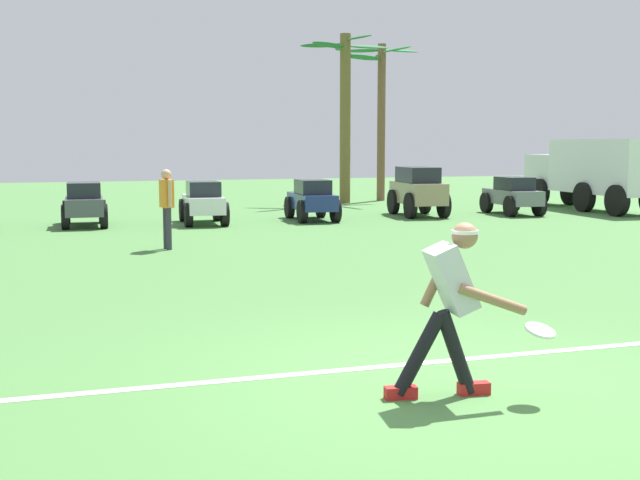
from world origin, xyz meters
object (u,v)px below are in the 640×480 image
(teammate_near_sideline, at_px, (167,201))
(box_truck, at_px, (591,170))
(parked_car_slot_c, at_px, (84,204))
(parked_car_slot_e, at_px, (312,199))
(frisbee_in_flight, at_px, (540,330))
(palm_tree_far_left, at_px, (345,108))
(palm_tree_left_of_centre, at_px, (381,106))
(parked_car_slot_d, at_px, (203,202))
(parked_car_slot_g, at_px, (513,195))
(parked_car_slot_f, at_px, (418,190))
(frisbee_thrower, at_px, (450,300))

(teammate_near_sideline, distance_m, box_truck, 14.90)
(parked_car_slot_c, distance_m, parked_car_slot_e, 5.91)
(frisbee_in_flight, bearing_deg, teammate_near_sideline, 98.13)
(palm_tree_far_left, xyz_separation_m, palm_tree_left_of_centre, (1.67, 0.72, 0.12))
(parked_car_slot_c, distance_m, palm_tree_far_left, 10.84)
(parked_car_slot_d, bearing_deg, parked_car_slot_g, -0.88)
(parked_car_slot_d, distance_m, parked_car_slot_f, 6.27)
(teammate_near_sideline, height_order, parked_car_slot_c, teammate_near_sideline)
(parked_car_slot_d, bearing_deg, palm_tree_left_of_centre, 39.98)
(palm_tree_left_of_centre, bearing_deg, parked_car_slot_e, -126.42)
(parked_car_slot_c, xyz_separation_m, box_truck, (15.23, 0.08, 0.67))
(parked_car_slot_d, height_order, palm_tree_far_left, palm_tree_far_left)
(frisbee_thrower, bearing_deg, teammate_near_sideline, 94.69)
(box_truck, bearing_deg, parked_car_slot_e, -177.11)
(parked_car_slot_g, bearing_deg, palm_tree_left_of_centre, 101.67)
(palm_tree_far_left, bearing_deg, parked_car_slot_d, -136.47)
(parked_car_slot_e, bearing_deg, frisbee_thrower, -104.19)
(parked_car_slot_d, relative_size, parked_car_slot_e, 1.00)
(parked_car_slot_g, distance_m, palm_tree_left_of_centre, 7.35)
(parked_car_slot_d, height_order, parked_car_slot_e, same)
(frisbee_in_flight, distance_m, box_truck, 19.99)
(box_truck, bearing_deg, parked_car_slot_g, -168.83)
(teammate_near_sideline, distance_m, palm_tree_far_left, 13.31)
(frisbee_thrower, height_order, box_truck, box_truck)
(parked_car_slot_f, relative_size, palm_tree_far_left, 0.42)
(frisbee_thrower, distance_m, parked_car_slot_d, 14.88)
(teammate_near_sideline, relative_size, parked_car_slot_d, 0.69)
(parked_car_slot_e, xyz_separation_m, palm_tree_far_left, (3.11, 5.75, 2.75))
(teammate_near_sideline, distance_m, parked_car_slot_d, 5.11)
(teammate_near_sideline, relative_size, parked_car_slot_f, 0.64)
(teammate_near_sideline, height_order, parked_car_slot_d, teammate_near_sideline)
(parked_car_slot_d, height_order, parked_car_slot_f, parked_car_slot_f)
(parked_car_slot_d, xyz_separation_m, palm_tree_far_left, (6.07, 5.77, 2.75))
(parked_car_slot_f, relative_size, palm_tree_left_of_centre, 0.43)
(parked_car_slot_e, bearing_deg, parked_car_slot_c, 176.24)
(teammate_near_sideline, xyz_separation_m, parked_car_slot_e, (4.58, 4.85, -0.38))
(frisbee_thrower, bearing_deg, parked_car_slot_g, 56.04)
(frisbee_in_flight, bearing_deg, parked_car_slot_c, 100.17)
(teammate_near_sideline, xyz_separation_m, palm_tree_far_left, (7.69, 10.60, 2.37))
(palm_tree_left_of_centre, bearing_deg, parked_car_slot_d, -140.02)
(teammate_near_sideline, distance_m, parked_car_slot_f, 9.41)
(frisbee_thrower, relative_size, teammate_near_sideline, 0.91)
(parked_car_slot_g, bearing_deg, parked_car_slot_f, 171.05)
(frisbee_in_flight, height_order, parked_car_slot_c, parked_car_slot_c)
(frisbee_in_flight, relative_size, palm_tree_far_left, 0.05)
(parked_car_slot_g, bearing_deg, box_truck, 11.17)
(parked_car_slot_d, relative_size, parked_car_slot_f, 0.92)
(parked_car_slot_d, bearing_deg, parked_car_slot_c, 172.12)
(teammate_near_sideline, xyz_separation_m, parked_car_slot_g, (10.73, 4.69, -0.38))
(parked_car_slot_d, xyz_separation_m, parked_car_slot_e, (2.97, 0.02, 0.00))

